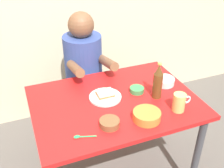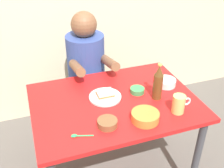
# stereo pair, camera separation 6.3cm
# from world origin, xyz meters

# --- Properties ---
(dining_table) EXTENTS (1.10, 0.80, 0.74)m
(dining_table) POSITION_xyz_m (0.00, 0.00, 0.65)
(dining_table) COLOR red
(dining_table) RESTS_ON ground
(stool) EXTENTS (0.34, 0.34, 0.45)m
(stool) POSITION_xyz_m (-0.04, 0.63, 0.35)
(stool) COLOR #4C4C51
(stool) RESTS_ON ground
(person_seated) EXTENTS (0.33, 0.56, 0.72)m
(person_seated) POSITION_xyz_m (-0.04, 0.62, 0.77)
(person_seated) COLOR #33478C
(person_seated) RESTS_ON stool
(plate_orange) EXTENTS (0.22, 0.22, 0.01)m
(plate_orange) POSITION_xyz_m (-0.05, 0.05, 0.75)
(plate_orange) COLOR silver
(plate_orange) RESTS_ON dining_table
(sandwich) EXTENTS (0.11, 0.09, 0.04)m
(sandwich) POSITION_xyz_m (-0.05, 0.05, 0.77)
(sandwich) COLOR beige
(sandwich) RESTS_ON plate_orange
(beer_mug) EXTENTS (0.13, 0.08, 0.12)m
(beer_mug) POSITION_xyz_m (0.34, -0.25, 0.80)
(beer_mug) COLOR #D1BC66
(beer_mug) RESTS_ON dining_table
(beer_bottle) EXTENTS (0.06, 0.06, 0.26)m
(beer_bottle) POSITION_xyz_m (0.28, -0.07, 0.86)
(beer_bottle) COLOR #593819
(beer_bottle) RESTS_ON dining_table
(dip_bowl_green) EXTENTS (0.10, 0.10, 0.03)m
(dip_bowl_green) POSITION_xyz_m (0.18, 0.04, 0.76)
(dip_bowl_green) COLOR #388C4C
(dip_bowl_green) RESTS_ON dining_table
(soup_bowl_orange) EXTENTS (0.17, 0.17, 0.05)m
(soup_bowl_orange) POSITION_xyz_m (0.11, -0.26, 0.77)
(soup_bowl_orange) COLOR orange
(soup_bowl_orange) RESTS_ON dining_table
(condiment_bowl_brown) EXTENTS (0.12, 0.12, 0.04)m
(condiment_bowl_brown) POSITION_xyz_m (-0.13, -0.23, 0.76)
(condiment_bowl_brown) COLOR brown
(condiment_bowl_brown) RESTS_ON dining_table
(rice_bowl_white) EXTENTS (0.14, 0.14, 0.05)m
(rice_bowl_white) POSITION_xyz_m (0.42, 0.06, 0.77)
(rice_bowl_white) COLOR silver
(rice_bowl_white) RESTS_ON dining_table
(spoon) EXTENTS (0.12, 0.05, 0.01)m
(spoon) POSITION_xyz_m (-0.31, -0.26, 0.75)
(spoon) COLOR #26A559
(spoon) RESTS_ON dining_table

